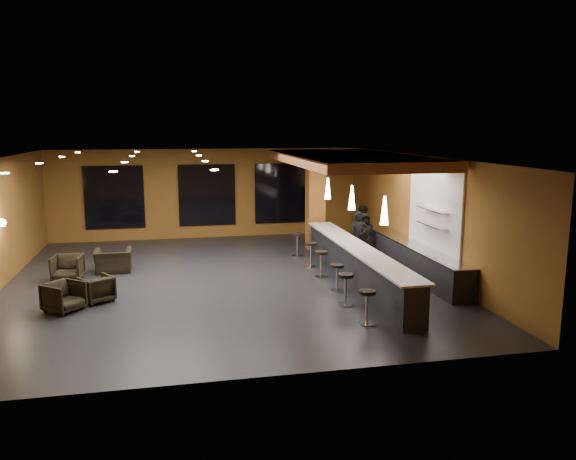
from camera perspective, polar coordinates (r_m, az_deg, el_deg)
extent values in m
cube|color=black|center=(16.31, -6.55, -5.25)|extent=(12.00, 13.00, 0.10)
cube|color=black|center=(15.73, -6.83, 7.48)|extent=(12.00, 13.00, 0.10)
cube|color=brown|center=(22.39, -8.24, 3.70)|extent=(12.00, 0.10, 3.50)
cube|color=brown|center=(9.56, -3.04, -5.32)|extent=(12.00, 0.10, 3.50)
cube|color=brown|center=(17.52, 13.42, 1.65)|extent=(0.10, 13.00, 3.50)
cube|color=#B66235|center=(17.53, 6.12, 7.18)|extent=(3.60, 8.00, 0.28)
cube|color=black|center=(22.34, -17.23, 3.19)|extent=(2.20, 0.06, 2.40)
cube|color=black|center=(22.29, -8.22, 3.54)|extent=(2.20, 0.06, 2.40)
cube|color=black|center=(22.67, -0.62, 3.76)|extent=(2.20, 0.06, 2.40)
cube|color=white|center=(16.56, 14.65, 1.97)|extent=(0.06, 3.20, 2.40)
cube|color=black|center=(15.96, 6.94, -3.56)|extent=(0.60, 8.00, 1.00)
cube|color=beige|center=(15.84, 6.98, -1.72)|extent=(0.78, 8.10, 0.05)
cube|color=black|center=(17.16, 12.74, -3.00)|extent=(0.70, 6.00, 0.86)
cube|color=silver|center=(17.06, 12.80, -1.51)|extent=(0.72, 6.00, 0.03)
cube|color=silver|center=(16.38, 14.45, 0.47)|extent=(0.30, 1.50, 0.03)
cube|color=silver|center=(16.31, 14.52, 2.03)|extent=(0.30, 1.50, 0.03)
cube|color=#935521|center=(20.07, 2.79, 3.02)|extent=(0.60, 0.60, 3.50)
sphere|color=#FFE5B2|center=(16.95, -27.06, 0.66)|extent=(0.22, 0.22, 0.22)
cone|color=white|center=(13.76, 9.78, 1.97)|extent=(0.20, 0.20, 0.70)
cone|color=white|center=(16.09, 6.51, 3.27)|extent=(0.20, 0.20, 0.70)
cone|color=white|center=(18.46, 4.07, 4.23)|extent=(0.20, 0.20, 0.70)
imported|color=black|center=(18.49, 7.19, -0.62)|extent=(0.63, 0.45, 1.64)
imported|color=black|center=(19.78, 7.70, 0.11)|extent=(0.98, 0.88, 1.65)
imported|color=black|center=(18.99, 7.69, -0.52)|extent=(0.80, 0.58, 1.52)
imported|color=black|center=(14.47, -21.82, -6.31)|extent=(1.09, 1.09, 0.72)
imported|color=black|center=(14.96, -18.88, -5.68)|extent=(1.00, 1.00, 0.67)
imported|color=black|center=(17.23, -21.48, -3.61)|extent=(0.86, 0.88, 0.75)
imported|color=black|center=(17.80, -17.32, -3.00)|extent=(1.10, 0.97, 0.70)
cylinder|color=silver|center=(12.83, 7.98, -9.39)|extent=(0.40, 0.40, 0.03)
cylinder|color=silver|center=(12.71, 8.02, -7.89)|extent=(0.07, 0.07, 0.69)
cylinder|color=black|center=(12.60, 8.06, -6.26)|extent=(0.38, 0.38, 0.08)
cylinder|color=silver|center=(14.05, 5.83, -7.55)|extent=(0.41, 0.41, 0.03)
cylinder|color=silver|center=(13.94, 5.86, -6.15)|extent=(0.07, 0.07, 0.71)
cylinder|color=black|center=(13.84, 5.89, -4.62)|extent=(0.39, 0.39, 0.08)
cylinder|color=silver|center=(15.20, 4.99, -6.14)|extent=(0.37, 0.37, 0.03)
cylinder|color=silver|center=(15.11, 5.01, -4.94)|extent=(0.07, 0.07, 0.65)
cylinder|color=black|center=(15.02, 5.03, -3.63)|extent=(0.36, 0.36, 0.07)
cylinder|color=silver|center=(16.50, 3.37, -4.77)|extent=(0.40, 0.40, 0.03)
cylinder|color=silver|center=(16.41, 3.39, -3.58)|extent=(0.07, 0.07, 0.70)
cylinder|color=black|center=(16.33, 3.40, -2.30)|extent=(0.38, 0.38, 0.08)
cylinder|color=silver|center=(17.65, 2.35, -3.75)|extent=(0.40, 0.40, 0.03)
cylinder|color=silver|center=(17.57, 2.36, -2.63)|extent=(0.07, 0.07, 0.70)
cylinder|color=black|center=(17.49, 2.37, -1.41)|extent=(0.38, 0.38, 0.08)
cylinder|color=silver|center=(19.11, 0.96, -2.64)|extent=(0.41, 0.41, 0.03)
cylinder|color=silver|center=(19.03, 0.96, -1.58)|extent=(0.07, 0.07, 0.71)
cylinder|color=black|center=(18.95, 0.97, -0.45)|extent=(0.39, 0.39, 0.08)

